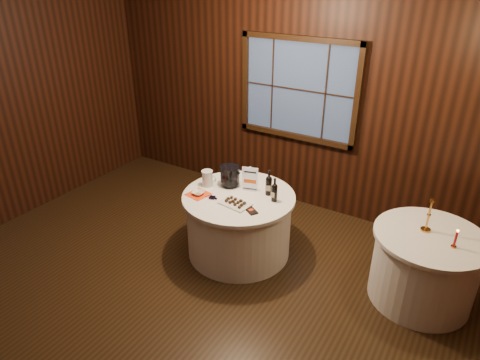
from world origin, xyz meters
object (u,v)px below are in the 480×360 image
Objects in this scene: glass_pitcher at (207,178)px; cracker_bowl at (198,193)px; chocolate_box at (251,210)px; brass_candlestick at (428,219)px; side_table at (424,267)px; red_candle at (455,240)px; sign_stand at (250,182)px; grape_bunch at (212,198)px; port_bottle_left at (269,184)px; chocolate_plate at (235,203)px; ice_bucket at (230,176)px; main_table at (239,224)px; port_bottle_right at (274,191)px.

cracker_bowl is at bearing -93.51° from glass_pitcher.
chocolate_box is 0.50× the size of brass_candlestick.
red_candle is (0.21, -0.10, 0.46)m from side_table.
cracker_bowl is at bearing -153.72° from sign_stand.
grape_bunch reaches higher than chocolate_box.
glass_pitcher reaches higher than grape_bunch.
red_candle reaches higher than grape_bunch.
sign_stand reaches higher than grape_bunch.
port_bottle_left is 1.57× the size of red_candle.
port_bottle_left reaches higher than chocolate_plate.
brass_candlestick is 1.82× the size of red_candle.
glass_pitcher reaches higher than cracker_bowl.
glass_pitcher is (-0.48, -0.17, -0.01)m from sign_stand.
ice_bucket is at bearing -176.03° from side_table.
chocolate_plate is (0.08, -0.20, 0.40)m from main_table.
ice_bucket is 0.39m from grape_bunch.
brass_candlestick is (1.66, 0.16, -0.00)m from port_bottle_left.
side_table is 2.28m from ice_bucket.
port_bottle_left is 0.80m from cracker_bowl.
grape_bunch is 1.18× the size of cracker_bowl.
main_table is 2.03m from brass_candlestick.
chocolate_plate is (0.29, -0.34, -0.11)m from ice_bucket.
port_bottle_right is 1.74× the size of grape_bunch.
chocolate_box reaches higher than main_table.
cracker_bowl is at bearing -176.53° from chocolate_plate.
sign_stand is at bearing -176.49° from side_table.
sign_stand is 1.56× the size of red_candle.
red_candle is (0.27, -0.15, -0.05)m from brass_candlestick.
port_bottle_right is (0.40, 0.10, 0.50)m from main_table.
cracker_bowl is at bearing -165.94° from brass_candlestick.
main_table is at bearing -169.50° from brass_candlestick.
sign_stand reaches higher than main_table.
side_table is 3.63× the size of sign_stand.
port_bottle_left is (0.24, 0.01, 0.03)m from sign_stand.
brass_candlestick reaches higher than chocolate_box.
cracker_bowl reaches higher than side_table.
port_bottle_left reaches higher than grape_bunch.
port_bottle_left is (-1.73, -0.11, 0.51)m from side_table.
chocolate_plate is (-1.92, -0.50, 0.40)m from side_table.
glass_pitcher is (-2.44, -0.29, 0.48)m from side_table.
chocolate_plate reaches higher than chocolate_box.
sign_stand is at bearing 42.79° from cracker_bowl.
brass_candlestick is at bearing -16.07° from port_bottle_left.
red_candle is at bearing -25.29° from side_table.
chocolate_box is 1.11× the size of grape_bunch.
ice_bucket is 0.26m from glass_pitcher.
chocolate_plate is at bearing -154.71° from chocolate_box.
cracker_bowl is (0.04, -0.23, -0.08)m from glass_pitcher.
side_table is (2.00, 0.30, 0.00)m from main_table.
port_bottle_right reaches higher than grape_bunch.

